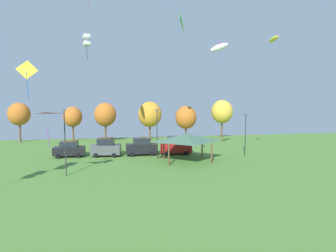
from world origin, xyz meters
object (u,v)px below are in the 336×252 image
(kite_flying_2, at_px, (27,72))
(kite_flying_9, at_px, (274,39))
(parked_car_third_from_left, at_px, (142,147))
(park_pavilion, at_px, (187,138))
(light_post_2, at_px, (245,132))
(parked_car_leftmost, at_px, (69,149))
(kite_flying_0, at_px, (87,40))
(parked_car_rightmost_in_row, at_px, (176,145))
(kite_flying_1, at_px, (46,120))
(kite_flying_3, at_px, (181,22))
(light_post_0, at_px, (65,139))
(treeline_tree_5, at_px, (222,112))
(treeline_tree_3, at_px, (150,114))
(treeline_tree_0, at_px, (19,114))
(treeline_tree_4, at_px, (186,117))
(parked_car_second_from_left, at_px, (106,148))
(treeline_tree_1, at_px, (73,117))
(treeline_tree_2, at_px, (105,115))
(light_post_1, at_px, (157,131))
(kite_flying_6, at_px, (220,47))

(kite_flying_2, xyz_separation_m, kite_flying_9, (27.18, 9.62, 5.82))
(parked_car_third_from_left, bearing_deg, park_pavilion, -41.67)
(light_post_2, bearing_deg, parked_car_leftmost, 171.12)
(kite_flying_0, xyz_separation_m, parked_car_rightmost_in_row, (11.46, 7.50, -13.12))
(kite_flying_1, height_order, kite_flying_3, kite_flying_3)
(park_pavilion, relative_size, light_post_0, 1.00)
(treeline_tree_5, bearing_deg, parked_car_rightmost_in_row, -130.62)
(parked_car_leftmost, xyz_separation_m, treeline_tree_3, (13.09, 16.03, 4.02))
(parked_car_rightmost_in_row, height_order, treeline_tree_0, treeline_tree_0)
(parked_car_leftmost, xyz_separation_m, treeline_tree_4, (20.80, 16.01, 3.32))
(park_pavilion, bearing_deg, kite_flying_3, -108.57)
(kite_flying_9, height_order, treeline_tree_0, kite_flying_9)
(kite_flying_0, distance_m, kite_flying_3, 10.53)
(kite_flying_1, distance_m, kite_flying_2, 4.97)
(kite_flying_2, bearing_deg, treeline_tree_0, 110.97)
(parked_car_second_from_left, relative_size, treeline_tree_4, 0.62)
(parked_car_rightmost_in_row, bearing_deg, treeline_tree_1, 143.58)
(parked_car_second_from_left, relative_size, treeline_tree_2, 0.56)
(light_post_1, bearing_deg, treeline_tree_2, 115.09)
(parked_car_leftmost, height_order, treeline_tree_1, treeline_tree_1)
(light_post_1, xyz_separation_m, treeline_tree_1, (-14.29, 19.17, 0.99))
(kite_flying_6, bearing_deg, treeline_tree_4, 88.19)
(park_pavilion, height_order, treeline_tree_4, treeline_tree_4)
(parked_car_third_from_left, xyz_separation_m, treeline_tree_2, (-5.93, 13.99, 4.03))
(light_post_0, height_order, treeline_tree_4, light_post_0)
(kite_flying_1, relative_size, treeline_tree_5, 0.35)
(parked_car_third_from_left, distance_m, treeline_tree_0, 27.58)
(treeline_tree_0, bearing_deg, treeline_tree_2, -7.43)
(kite_flying_2, height_order, light_post_0, kite_flying_2)
(parked_car_second_from_left, xyz_separation_m, treeline_tree_4, (15.73, 16.45, 3.16))
(kite_flying_0, bearing_deg, parked_car_leftmost, 114.92)
(kite_flying_6, xyz_separation_m, light_post_2, (4.45, 1.10, -11.41))
(parked_car_rightmost_in_row, distance_m, light_post_0, 16.77)
(kite_flying_3, height_order, light_post_2, kite_flying_3)
(parked_car_leftmost, xyz_separation_m, park_pavilion, (15.67, -5.29, 1.96))
(parked_car_third_from_left, distance_m, treeline_tree_3, 17.24)
(treeline_tree_0, bearing_deg, parked_car_rightmost_in_row, -30.81)
(treeline_tree_2, bearing_deg, treeline_tree_4, 8.63)
(light_post_0, height_order, treeline_tree_0, treeline_tree_0)
(parked_car_leftmost, xyz_separation_m, parked_car_rightmost_in_row, (15.21, -0.56, 0.18))
(parked_car_second_from_left, distance_m, park_pavilion, 11.80)
(parked_car_second_from_left, bearing_deg, treeline_tree_5, 40.26)
(light_post_2, bearing_deg, kite_flying_0, -168.53)
(treeline_tree_4, distance_m, treeline_tree_5, 7.81)
(treeline_tree_5, bearing_deg, kite_flying_0, -137.12)
(kite_flying_1, xyz_separation_m, parked_car_leftmost, (-0.51, 12.68, -4.93))
(kite_flying_3, distance_m, treeline_tree_4, 31.38)
(light_post_2, bearing_deg, treeline_tree_0, 151.95)
(parked_car_second_from_left, distance_m, parked_car_rightmost_in_row, 10.14)
(light_post_2, bearing_deg, kite_flying_2, -154.71)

